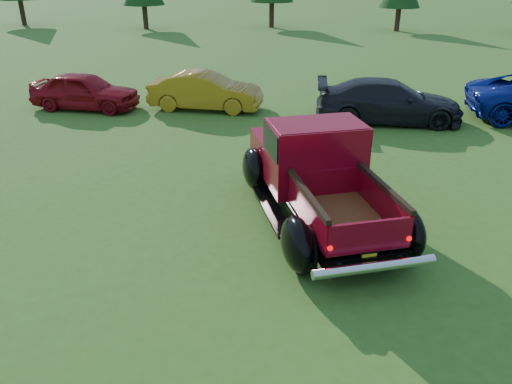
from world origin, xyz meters
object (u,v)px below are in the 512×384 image
at_px(pickup_truck, 314,171).
at_px(show_car_red, 85,91).
at_px(show_car_yellow, 206,91).
at_px(show_car_grey, 389,101).

distance_m(pickup_truck, show_car_red, 10.48).
xyz_separation_m(pickup_truck, show_car_yellow, (-3.79, 7.26, -0.28)).
xyz_separation_m(pickup_truck, show_car_grey, (2.28, 6.56, -0.24)).
relative_size(pickup_truck, show_car_yellow, 1.43).
bearing_deg(pickup_truck, show_car_red, 119.83).
bearing_deg(show_car_grey, show_car_red, 87.79).
bearing_deg(show_car_red, show_car_grey, -86.68).
relative_size(pickup_truck, show_car_red, 1.49).
distance_m(show_car_yellow, show_car_grey, 6.11).
bearing_deg(pickup_truck, show_car_grey, 51.34).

